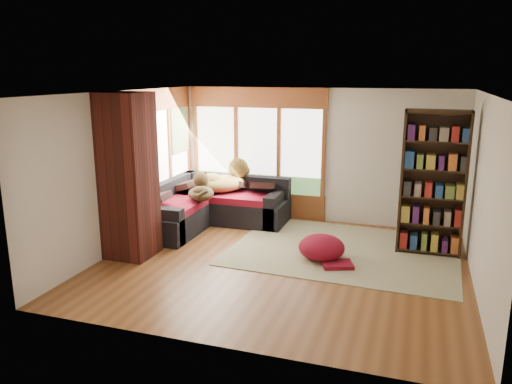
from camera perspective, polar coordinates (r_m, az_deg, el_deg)
The scene contains 17 objects.
floor at distance 7.79m, azimuth 2.90°, elevation -8.25°, with size 5.50×5.50×0.00m, color brown.
ceiling at distance 7.23m, azimuth 3.16°, elevation 11.23°, with size 5.50×5.50×0.00m, color white.
wall_back at distance 9.80m, azimuth 6.89°, elevation 4.13°, with size 5.50×0.04×2.60m, color silver.
wall_front at distance 5.12m, azimuth -4.40°, elevation -4.63°, with size 5.50×0.04×2.60m, color silver.
wall_left at distance 8.53m, azimuth -15.11°, elevation 2.34°, with size 0.04×5.00×2.60m, color silver.
wall_right at distance 7.21m, azimuth 24.61°, elevation -0.45°, with size 0.04×5.00×2.60m, color silver.
windows_back at distance 10.06m, azimuth 0.13°, elevation 4.76°, with size 2.82×0.10×1.90m.
windows_left at distance 9.51m, azimuth -11.04°, elevation 4.00°, with size 0.10×2.62×1.90m.
roller_blind at distance 10.17m, azimuth -8.72°, elevation 6.98°, with size 0.03×0.72×0.90m, color #758D58.
brick_chimney at distance 8.05m, azimuth -14.38°, elevation 1.74°, with size 0.70×0.70×2.60m, color #471914.
sectional_sofa at distance 9.84m, azimuth -5.45°, elevation -1.74°, with size 2.20×2.20×0.80m.
area_rug at distance 8.48m, azimuth 9.99°, elevation -6.55°, with size 3.63×2.77×0.01m, color beige.
bookshelf at distance 8.40m, azimuth 19.55°, elevation 0.91°, with size 1.00×0.33×2.33m.
pouf at distance 7.98m, azimuth 7.50°, elevation -6.20°, with size 0.73×0.73×0.39m, color maroon.
dog_tan at distance 9.86m, azimuth -3.43°, elevation 1.43°, with size 1.13×1.14×0.57m.
dog_brindle at distance 9.31m, azimuth -6.30°, elevation 0.18°, with size 0.73×0.87×0.42m.
throw_pillows at distance 9.84m, azimuth -4.97°, elevation 1.13°, with size 1.98×1.68×0.45m.
Camera 1 is at (1.89, -6.98, 2.90)m, focal length 35.00 mm.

